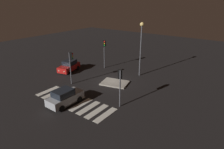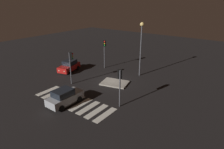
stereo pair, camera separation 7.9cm
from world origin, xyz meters
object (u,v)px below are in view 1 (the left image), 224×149
traffic_light_west (104,47)px  traffic_light_east (120,79)px  traffic_light_south (71,60)px  car_red (69,66)px  street_lamp (141,40)px  car_silver (65,97)px  traffic_island (115,83)px

traffic_light_west → traffic_light_east: 12.57m
traffic_light_south → traffic_light_west: 7.73m
car_red → traffic_light_east: size_ratio=1.04×
traffic_light_west → street_lamp: (6.32, 0.46, 1.78)m
traffic_light_east → traffic_light_west: bearing=2.5°
car_silver → traffic_light_south: bearing=39.3°
traffic_island → car_red: car_red is taller
car_silver → traffic_light_east: 6.36m
traffic_light_west → street_lamp: street_lamp is taller
traffic_light_west → traffic_light_east: (9.01, -8.76, -0.41)m
traffic_light_west → traffic_light_east: traffic_light_west is taller
traffic_island → traffic_light_west: traffic_light_west is taller
traffic_light_west → car_red: bearing=-87.0°
street_lamp → car_red: bearing=-153.2°
traffic_light_east → street_lamp: 9.85m
car_silver → traffic_light_south: (-3.47, 4.31, 2.45)m
traffic_island → street_lamp: street_lamp is taller
car_silver → traffic_light_east: traffic_light_east is taller
traffic_light_south → street_lamp: street_lamp is taller
traffic_light_west → traffic_light_east: bearing=-3.0°
traffic_light_south → street_lamp: size_ratio=0.56×
traffic_island → traffic_light_west: bearing=140.4°
traffic_island → traffic_light_south: traffic_light_south is taller
car_silver → traffic_light_west: bearing=19.0°
car_silver → traffic_light_west: traffic_light_west is taller
car_silver → traffic_light_south: traffic_light_south is taller
car_silver → traffic_island: bearing=-7.5°
car_silver → traffic_light_west: 12.95m
traffic_island → street_lamp: size_ratio=0.51×
car_red → traffic_light_south: size_ratio=0.98×
traffic_island → traffic_light_south: size_ratio=0.92×
car_silver → traffic_light_south: size_ratio=0.94×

